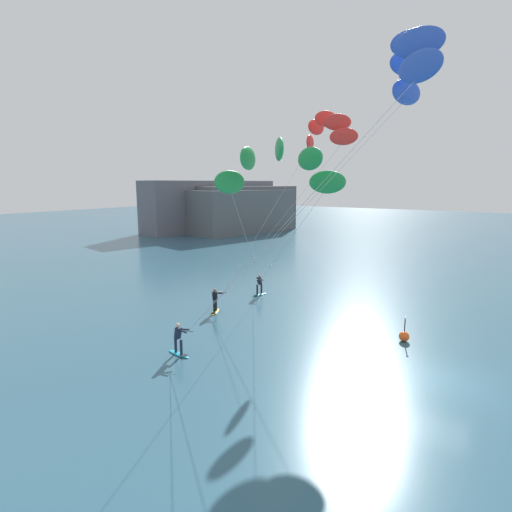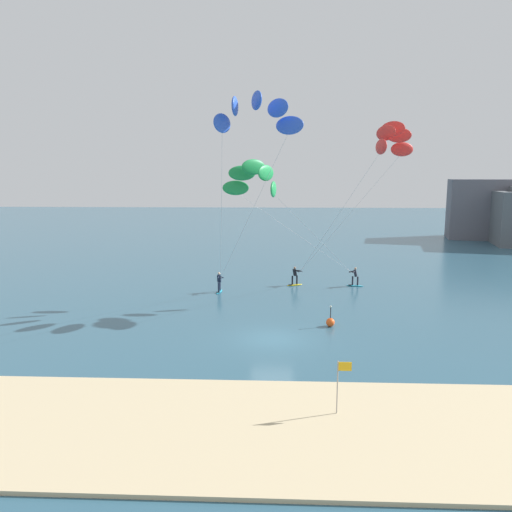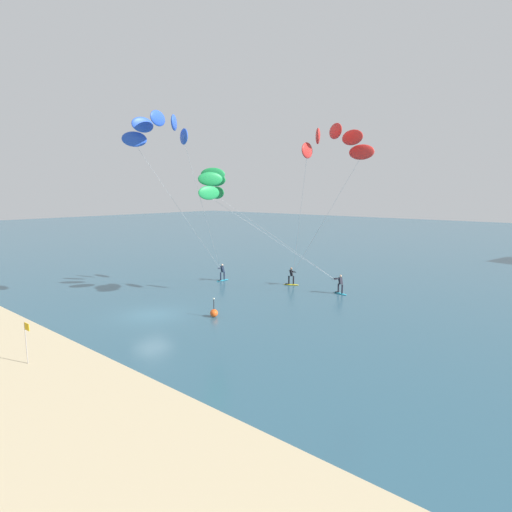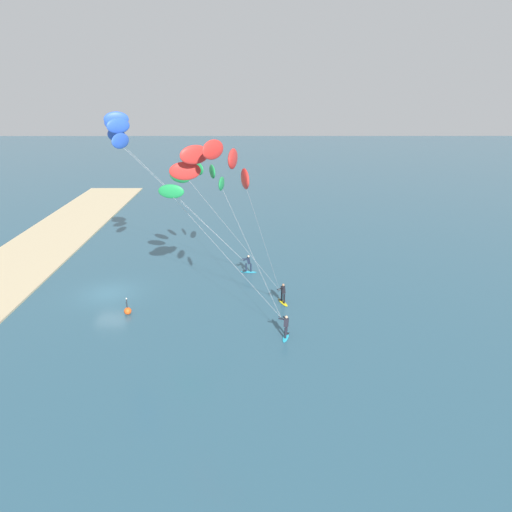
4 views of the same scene
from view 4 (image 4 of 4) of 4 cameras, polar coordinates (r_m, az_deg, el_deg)
name	(u,v)px [view 4 (image 4 of 4)]	position (r m, az deg, el deg)	size (l,w,h in m)	color
ground_plane	(109,293)	(40.33, -17.85, -4.44)	(240.00, 240.00, 0.00)	#2D566B
kitesurfer_nearshore	(124,135)	(37.42, -16.13, 14.20)	(6.64, 12.14, 14.47)	#23ADD1
kitesurfer_mid_water	(217,170)	(26.70, -4.86, 10.64)	(9.84, 7.76, 13.55)	yellow
kitesurfer_far_out	(200,183)	(36.90, -7.03, 9.03)	(11.82, 9.97, 10.72)	#23ADD1
marker_buoy	(128,311)	(36.30, -15.65, -6.56)	(0.56, 0.56, 1.38)	#EA5119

